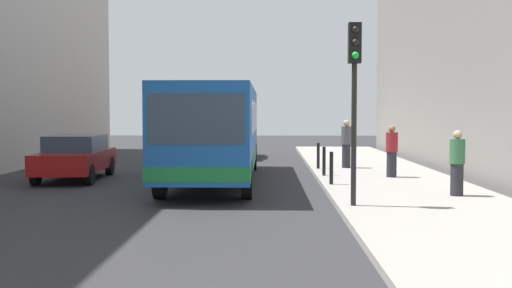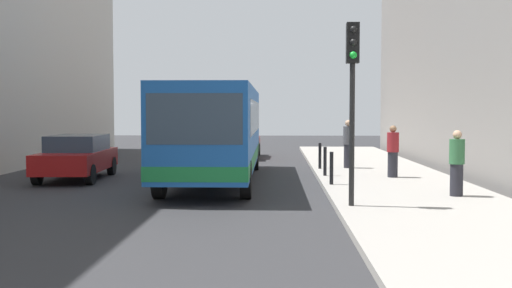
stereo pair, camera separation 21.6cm
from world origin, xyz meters
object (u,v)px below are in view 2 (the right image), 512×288
(car_behind_bus, at_px, (239,142))
(pedestrian_near_signal, at_px, (457,163))
(pedestrian_far_sidewalk, at_px, (348,144))
(bus, at_px, (217,128))
(car_beside_bus, at_px, (77,156))
(traffic_light, at_px, (352,79))
(pedestrian_mid_sidewalk, at_px, (393,151))
(bollard_mid, at_px, (325,161))
(bollard_far, at_px, (320,156))
(bollard_near, at_px, (331,168))

(car_behind_bus, bearing_deg, pedestrian_near_signal, 115.37)
(car_behind_bus, relative_size, pedestrian_far_sidewalk, 2.47)
(bus, relative_size, car_beside_bus, 2.46)
(traffic_light, height_order, pedestrian_mid_sidewalk, traffic_light)
(bus, bearing_deg, bollard_mid, -173.56)
(bus, xyz_separation_m, pedestrian_near_signal, (6.48, -4.32, -0.75))
(bollard_far, distance_m, pedestrian_mid_sidewalk, 3.58)
(car_beside_bus, bearing_deg, bollard_near, 161.21)
(car_beside_bus, distance_m, pedestrian_mid_sidewalk, 10.40)
(bollard_mid, height_order, pedestrian_far_sidewalk, pedestrian_far_sidewalk)
(bus, distance_m, car_beside_bus, 4.81)
(bollard_near, distance_m, bollard_mid, 2.43)
(traffic_light, xyz_separation_m, bollard_mid, (-0.10, 6.43, -2.38))
(bollard_far, height_order, pedestrian_near_signal, pedestrian_near_signal)
(car_behind_bus, bearing_deg, car_beside_bus, 65.01)
(bollard_far, relative_size, pedestrian_mid_sidewalk, 0.57)
(bollard_near, relative_size, bollard_mid, 1.00)
(pedestrian_far_sidewalk, bearing_deg, bollard_near, 98.23)
(traffic_light, relative_size, bollard_mid, 4.32)
(car_beside_bus, height_order, bollard_near, car_beside_bus)
(pedestrian_near_signal, bearing_deg, bollard_near, -51.72)
(bus, xyz_separation_m, pedestrian_far_sidewalk, (4.63, 3.21, -0.67))
(bollard_mid, distance_m, pedestrian_far_sidewalk, 3.02)
(pedestrian_far_sidewalk, bearing_deg, pedestrian_near_signal, 123.70)
(bollard_mid, relative_size, pedestrian_near_signal, 0.57)
(bus, bearing_deg, pedestrian_far_sidewalk, -145.69)
(pedestrian_mid_sidewalk, xyz_separation_m, pedestrian_far_sidewalk, (-1.06, 3.20, 0.07))
(car_behind_bus, xyz_separation_m, traffic_light, (3.54, -16.01, 2.22))
(bollard_mid, bearing_deg, car_behind_bus, 109.72)
(bollard_far, bearing_deg, car_behind_bus, 115.64)
(bollard_far, xyz_separation_m, pedestrian_mid_sidewalk, (2.14, -2.85, 0.36))
(car_behind_bus, relative_size, pedestrian_near_signal, 2.69)
(bollard_near, bearing_deg, pedestrian_mid_sidewalk, 43.15)
(car_behind_bus, relative_size, bollard_near, 4.68)
(car_behind_bus, distance_m, traffic_light, 16.55)
(car_behind_bus, distance_m, pedestrian_near_signal, 15.69)
(bollard_far, bearing_deg, pedestrian_far_sidewalk, 18.14)
(pedestrian_far_sidewalk, bearing_deg, car_behind_bus, -36.51)
(pedestrian_far_sidewalk, bearing_deg, car_beside_bus, 37.08)
(car_beside_bus, height_order, bollard_mid, car_beside_bus)
(bollard_far, distance_m, pedestrian_far_sidewalk, 1.21)
(bollard_far, bearing_deg, bollard_near, -90.00)
(car_beside_bus, bearing_deg, car_behind_bus, -119.44)
(bus, height_order, pedestrian_mid_sidewalk, bus)
(car_behind_bus, xyz_separation_m, pedestrian_mid_sidewalk, (5.58, -10.01, 0.20))
(bus, height_order, car_beside_bus, bus)
(car_beside_bus, bearing_deg, traffic_light, 139.82)
(bollard_far, bearing_deg, bollard_mid, -90.00)
(car_beside_bus, distance_m, bollard_near, 8.57)
(bollard_near, relative_size, pedestrian_near_signal, 0.57)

